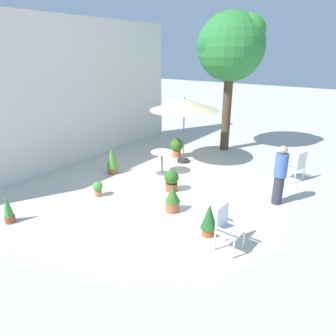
# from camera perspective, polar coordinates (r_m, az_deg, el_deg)

# --- Properties ---
(ground_plane) EXTENTS (60.00, 60.00, 0.00)m
(ground_plane) POSITION_cam_1_polar(r_m,az_deg,el_deg) (8.76, 1.04, -4.64)
(ground_plane) COLOR beige
(villa_facade) EXTENTS (10.52, 0.30, 4.88)m
(villa_facade) POSITION_cam_1_polar(r_m,az_deg,el_deg) (11.15, -18.76, 13.01)
(villa_facade) COLOR white
(villa_facade) RESTS_ON ground
(shade_tree) EXTENTS (2.60, 2.48, 5.16)m
(shade_tree) POSITION_cam_1_polar(r_m,az_deg,el_deg) (12.29, 11.64, 21.20)
(shade_tree) COLOR #4F3C2C
(shade_tree) RESTS_ON ground
(patio_umbrella_0) EXTENTS (2.39, 2.39, 2.34)m
(patio_umbrella_0) POSITION_cam_1_polar(r_m,az_deg,el_deg) (10.65, 3.05, 11.70)
(patio_umbrella_0) COLOR #2D2D2D
(patio_umbrella_0) RESTS_ON ground
(cafe_table_0) EXTENTS (0.71, 0.71, 0.76)m
(cafe_table_0) POSITION_cam_1_polar(r_m,az_deg,el_deg) (9.91, -1.15, 1.81)
(cafe_table_0) COLOR silver
(cafe_table_0) RESTS_ON ground
(patio_chair_0) EXTENTS (0.49, 0.49, 0.94)m
(patio_chair_0) POSITION_cam_1_polar(r_m,az_deg,el_deg) (6.34, 10.87, -10.52)
(patio_chair_0) COLOR white
(patio_chair_0) RESTS_ON ground
(patio_chair_1) EXTENTS (0.62, 0.59, 0.94)m
(patio_chair_1) POSITION_cam_1_polar(r_m,az_deg,el_deg) (10.21, 23.01, 0.63)
(patio_chair_1) COLOR white
(patio_chair_1) RESTS_ON ground
(potted_plant_0) EXTENTS (0.51, 0.50, 0.73)m
(potted_plant_0) POSITION_cam_1_polar(r_m,az_deg,el_deg) (11.55, 1.64, 4.08)
(potted_plant_0) COLOR #CB6441
(potted_plant_0) RESTS_ON ground
(potted_plant_1) EXTENTS (0.39, 0.39, 0.88)m
(potted_plant_1) POSITION_cam_1_polar(r_m,az_deg,el_deg) (10.12, -10.42, 1.46)
(potted_plant_1) COLOR #94562D
(potted_plant_1) RESTS_ON ground
(potted_plant_2) EXTENTS (0.38, 0.38, 0.68)m
(potted_plant_2) POSITION_cam_1_polar(r_m,az_deg,el_deg) (7.66, 0.87, -5.72)
(potted_plant_2) COLOR #BC5E3D
(potted_plant_2) RESTS_ON ground
(potted_plant_3) EXTENTS (0.24, 0.24, 0.74)m
(potted_plant_3) POSITION_cam_1_polar(r_m,az_deg,el_deg) (8.09, -27.72, -6.80)
(potted_plant_3) COLOR #A54A33
(potted_plant_3) RESTS_ON ground
(potted_plant_4) EXTENTS (0.42, 0.42, 0.62)m
(potted_plant_4) POSITION_cam_1_polar(r_m,az_deg,el_deg) (8.77, 0.65, -2.25)
(potted_plant_4) COLOR #A44D35
(potted_plant_4) RESTS_ON ground
(potted_plant_5) EXTENTS (0.36, 0.36, 0.75)m
(potted_plant_5) POSITION_cam_1_polar(r_m,az_deg,el_deg) (6.76, 7.69, -9.39)
(potted_plant_5) COLOR #A4542C
(potted_plant_5) RESTS_ON ground
(potted_plant_6) EXTENTS (0.28, 0.28, 0.43)m
(potted_plant_6) POSITION_cam_1_polar(r_m,az_deg,el_deg) (8.70, -12.96, -3.64)
(potted_plant_6) COLOR #C07144
(potted_plant_6) RESTS_ON ground
(standing_person) EXTENTS (0.33, 0.33, 1.60)m
(standing_person) POSITION_cam_1_polar(r_m,az_deg,el_deg) (8.36, 20.19, -1.17)
(standing_person) COLOR #33333D
(standing_person) RESTS_ON ground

